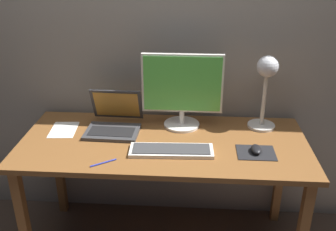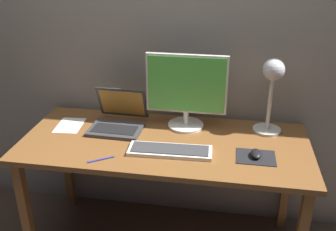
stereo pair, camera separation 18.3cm
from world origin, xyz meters
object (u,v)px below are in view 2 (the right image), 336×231
at_px(keyboard_main, 170,151).
at_px(pen, 101,159).
at_px(mouse, 256,154).
at_px(laptop, 119,116).
at_px(desk_lamp, 272,82).
at_px(monitor, 186,89).

bearing_deg(keyboard_main, pen, -158.22).
bearing_deg(mouse, laptop, 163.54).
height_order(desk_lamp, pen, desk_lamp).
bearing_deg(laptop, monitor, 8.80).
height_order(monitor, laptop, monitor).
xyz_separation_m(monitor, mouse, (0.40, -0.30, -0.22)).
distance_m(laptop, desk_lamp, 0.91).
bearing_deg(mouse, desk_lamp, 76.87).
bearing_deg(keyboard_main, monitor, 82.54).
bearing_deg(monitor, desk_lamp, 2.12).
bearing_deg(laptop, keyboard_main, -36.84).
relative_size(desk_lamp, mouse, 4.55).
relative_size(keyboard_main, pen, 3.18).
bearing_deg(desk_lamp, mouse, -103.13).
relative_size(monitor, pen, 3.34).
xyz_separation_m(monitor, desk_lamp, (0.48, 0.02, 0.06)).
xyz_separation_m(laptop, pen, (0.02, -0.40, -0.06)).
relative_size(laptop, pen, 2.24).
relative_size(laptop, desk_lamp, 0.72).
relative_size(monitor, keyboard_main, 1.05).
distance_m(keyboard_main, pen, 0.36).
bearing_deg(desk_lamp, monitor, -177.88).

